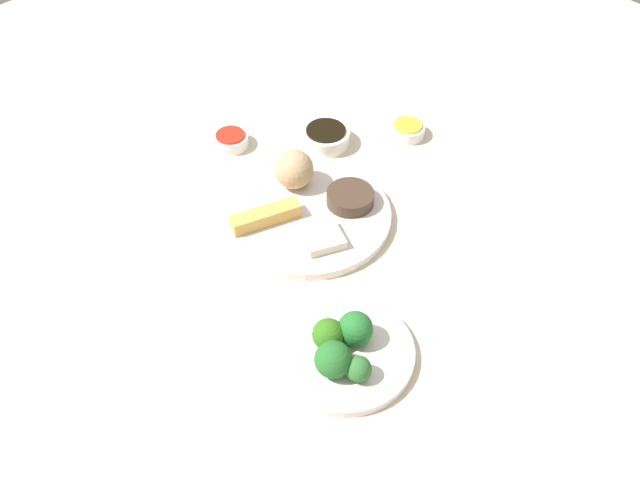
{
  "coord_description": "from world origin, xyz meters",
  "views": [
    {
      "loc": [
        0.64,
        -0.63,
        0.91
      ],
      "look_at": [
        0.05,
        -0.05,
        0.06
      ],
      "focal_mm": 41.86,
      "sensor_mm": 36.0,
      "label": 1
    }
  ],
  "objects_px": {
    "broccoli_plate": "(343,353)",
    "soy_sauce_bowl": "(326,138)",
    "sauce_ramekin_hot_mustard": "(407,131)",
    "sauce_ramekin_sweet_and_sour": "(231,141)",
    "main_plate": "(308,215)"
  },
  "relations": [
    {
      "from": "broccoli_plate",
      "to": "soy_sauce_bowl",
      "type": "bearing_deg",
      "value": 138.37
    },
    {
      "from": "broccoli_plate",
      "to": "sauce_ramekin_hot_mustard",
      "type": "height_order",
      "value": "sauce_ramekin_hot_mustard"
    },
    {
      "from": "broccoli_plate",
      "to": "soy_sauce_bowl",
      "type": "relative_size",
      "value": 2.28
    },
    {
      "from": "sauce_ramekin_hot_mustard",
      "to": "sauce_ramekin_sweet_and_sour",
      "type": "bearing_deg",
      "value": -128.88
    },
    {
      "from": "main_plate",
      "to": "broccoli_plate",
      "type": "distance_m",
      "value": 0.29
    },
    {
      "from": "main_plate",
      "to": "soy_sauce_bowl",
      "type": "xyz_separation_m",
      "value": [
        -0.13,
        0.17,
        0.01
      ]
    },
    {
      "from": "main_plate",
      "to": "sauce_ramekin_hot_mustard",
      "type": "relative_size",
      "value": 4.28
    },
    {
      "from": "main_plate",
      "to": "soy_sauce_bowl",
      "type": "distance_m",
      "value": 0.21
    },
    {
      "from": "main_plate",
      "to": "sauce_ramekin_sweet_and_sour",
      "type": "height_order",
      "value": "sauce_ramekin_sweet_and_sour"
    },
    {
      "from": "sauce_ramekin_sweet_and_sour",
      "to": "broccoli_plate",
      "type": "bearing_deg",
      "value": -21.67
    },
    {
      "from": "soy_sauce_bowl",
      "to": "sauce_ramekin_hot_mustard",
      "type": "bearing_deg",
      "value": 55.5
    },
    {
      "from": "broccoli_plate",
      "to": "sauce_ramekin_sweet_and_sour",
      "type": "bearing_deg",
      "value": 158.33
    },
    {
      "from": "soy_sauce_bowl",
      "to": "sauce_ramekin_sweet_and_sour",
      "type": "xyz_separation_m",
      "value": [
        -0.12,
        -0.13,
        -0.0
      ]
    },
    {
      "from": "broccoli_plate",
      "to": "soy_sauce_bowl",
      "type": "distance_m",
      "value": 0.49
    },
    {
      "from": "sauce_ramekin_hot_mustard",
      "to": "sauce_ramekin_sweet_and_sour",
      "type": "relative_size",
      "value": 1.0
    }
  ]
}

